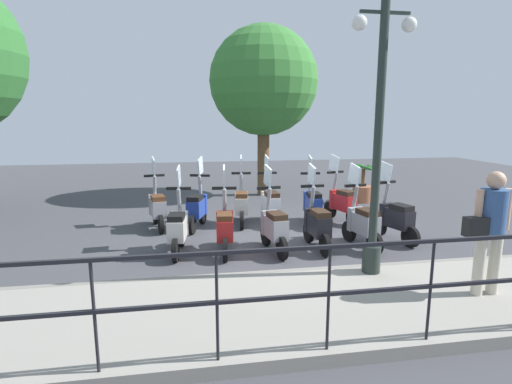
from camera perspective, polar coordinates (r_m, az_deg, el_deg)
name	(u,v)px	position (r m, az deg, el deg)	size (l,w,h in m)	color
ground_plane	(282,237)	(8.17, 3.72, -6.36)	(28.00, 28.00, 0.00)	#424247
promenade_walkway	(339,303)	(5.33, 11.76, -15.33)	(2.20, 20.00, 0.15)	gray
fence_railing	(382,275)	(4.14, 17.52, -11.20)	(0.04, 16.03, 1.07)	black
lamp_post_near	(377,154)	(5.83, 16.93, 5.28)	(0.26, 0.90, 3.96)	#232D28
pedestrian_with_bag	(490,224)	(5.78, 30.45, -3.97)	(0.32, 0.65, 1.59)	beige
tree_distant	(264,82)	(12.27, 1.09, 15.48)	(3.22, 3.22, 5.05)	brown
potted_palm	(363,186)	(11.76, 15.01, 0.79)	(1.06, 0.66, 1.05)	#9E5B3D
scooter_near_0	(395,217)	(8.17, 19.24, -3.44)	(1.20, 0.55, 1.54)	black
scooter_near_1	(362,222)	(7.61, 14.95, -4.23)	(1.23, 0.47, 1.54)	black
scooter_near_2	(317,223)	(7.37, 8.70, -4.47)	(1.23, 0.44, 1.54)	black
scooter_near_3	(274,226)	(7.11, 2.56, -4.90)	(1.23, 0.46, 1.54)	black
scooter_near_4	(225,227)	(7.08, -4.47, -5.01)	(1.23, 0.44, 1.54)	black
scooter_near_5	(178,227)	(7.16, -11.09, -4.98)	(1.23, 0.44, 1.54)	black
scooter_far_0	(342,202)	(9.35, 12.17, -1.34)	(1.20, 0.55, 1.54)	black
scooter_far_1	(312,204)	(9.00, 8.05, -1.67)	(1.23, 0.44, 1.54)	black
scooter_far_2	(270,203)	(8.98, 2.04, -1.60)	(1.23, 0.44, 1.54)	black
scooter_far_3	(241,204)	(8.94, -2.09, -1.66)	(1.23, 0.44, 1.54)	black
scooter_far_4	(197,207)	(8.68, -8.39, -2.13)	(1.20, 0.54, 1.54)	black
scooter_far_5	(157,207)	(8.85, -13.90, -2.10)	(1.22, 0.50, 1.54)	black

